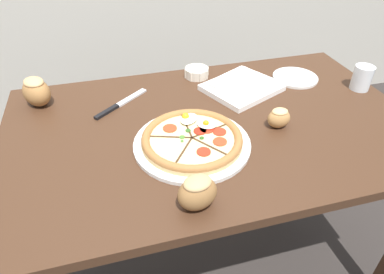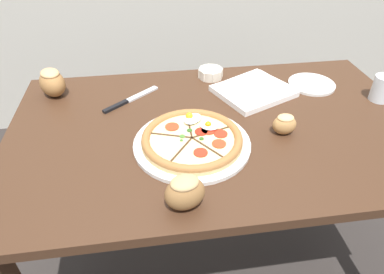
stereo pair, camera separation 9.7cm
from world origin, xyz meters
name	(u,v)px [view 1 (the left image)]	position (x,y,z in m)	size (l,w,h in m)	color
ground_plane	(207,258)	(0.00, 0.00, 0.00)	(12.00, 12.00, 0.00)	#2D2826
dining_table	(212,149)	(0.00, 0.00, 0.62)	(1.29, 0.79, 0.73)	#422819
pizza	(192,140)	(-0.09, -0.09, 0.75)	(0.34, 0.34, 0.05)	white
ramekin_bowl	(197,72)	(0.04, 0.32, 0.75)	(0.10, 0.10, 0.04)	silver
napkin_folded	(242,86)	(0.17, 0.17, 0.75)	(0.31, 0.29, 0.04)	white
bread_piece_near	(197,192)	(-0.14, -0.32, 0.78)	(0.11, 0.09, 0.09)	olive
bread_piece_mid	(36,91)	(-0.53, 0.26, 0.78)	(0.13, 0.14, 0.10)	#A3703D
bread_piece_far	(279,118)	(0.19, -0.07, 0.76)	(0.07, 0.06, 0.06)	#B27F47
knife_main	(121,104)	(-0.27, 0.19, 0.73)	(0.19, 0.16, 0.01)	silver
water_glass	(362,79)	(0.58, 0.07, 0.77)	(0.07, 0.07, 0.09)	white
side_saucer	(295,78)	(0.40, 0.20, 0.74)	(0.17, 0.17, 0.01)	white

